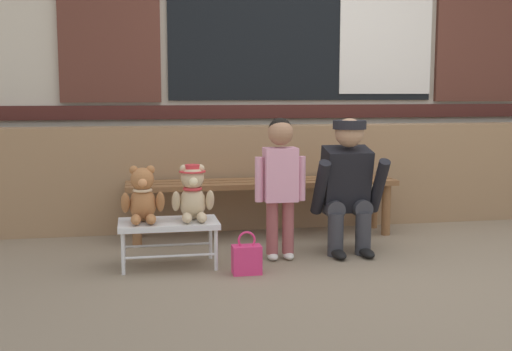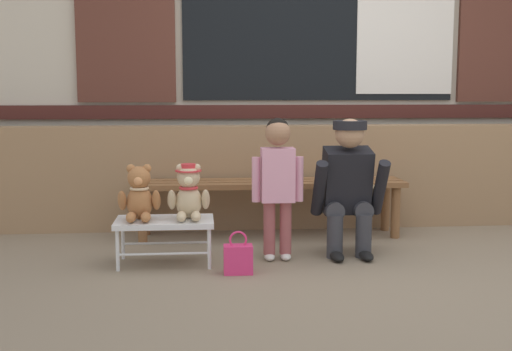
% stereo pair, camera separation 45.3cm
% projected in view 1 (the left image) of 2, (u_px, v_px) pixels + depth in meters
% --- Properties ---
extents(ground_plane, '(60.00, 60.00, 0.00)m').
position_uv_depth(ground_plane, '(374.00, 268.00, 4.24)').
color(ground_plane, '#84725B').
extents(brick_low_wall, '(7.82, 0.25, 0.85)m').
position_uv_depth(brick_low_wall, '(315.00, 175.00, 5.57)').
color(brick_low_wall, '#997551').
rests_on(brick_low_wall, ground).
extents(shop_facade, '(7.98, 0.26, 3.78)m').
position_uv_depth(shop_facade, '(301.00, 6.00, 5.89)').
color(shop_facade, beige).
rests_on(shop_facade, ground).
extents(wooden_bench_long, '(2.10, 0.40, 0.44)m').
position_uv_depth(wooden_bench_long, '(262.00, 189.00, 5.12)').
color(wooden_bench_long, brown).
rests_on(wooden_bench_long, ground).
extents(small_display_bench, '(0.64, 0.36, 0.30)m').
position_uv_depth(small_display_bench, '(168.00, 226.00, 4.25)').
color(small_display_bench, silver).
rests_on(small_display_bench, ground).
extents(teddy_bear_plain, '(0.28, 0.26, 0.36)m').
position_uv_depth(teddy_bear_plain, '(143.00, 197.00, 4.20)').
color(teddy_bear_plain, '#A86B3D').
rests_on(teddy_bear_plain, small_display_bench).
extents(teddy_bear_with_hat, '(0.28, 0.27, 0.36)m').
position_uv_depth(teddy_bear_with_hat, '(193.00, 194.00, 4.26)').
color(teddy_bear_with_hat, '#CCB289').
rests_on(teddy_bear_with_hat, small_display_bench).
extents(child_standing, '(0.35, 0.18, 0.96)m').
position_uv_depth(child_standing, '(280.00, 173.00, 4.39)').
color(child_standing, '#994C4C').
rests_on(child_standing, ground).
extents(adult_crouching, '(0.50, 0.49, 0.95)m').
position_uv_depth(adult_crouching, '(348.00, 185.00, 4.59)').
color(adult_crouching, '#333338').
rests_on(adult_crouching, ground).
extents(handbag_on_ground, '(0.18, 0.11, 0.27)m').
position_uv_depth(handbag_on_ground, '(247.00, 259.00, 4.10)').
color(handbag_on_ground, '#E53370').
rests_on(handbag_on_ground, ground).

